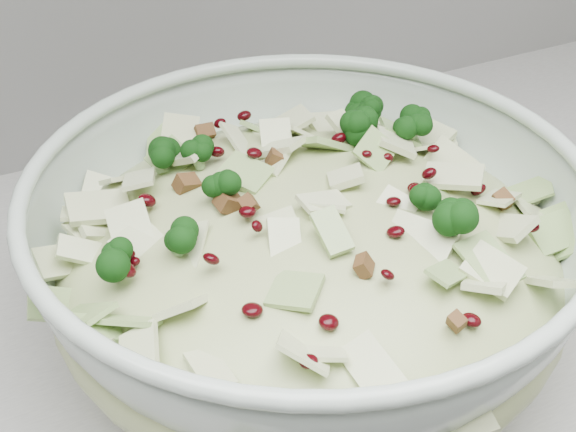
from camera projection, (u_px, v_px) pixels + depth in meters
name	position (u px, v px, depth m)	size (l,w,h in m)	color
mixing_bowl	(308.00, 263.00, 0.60)	(0.53, 0.53, 0.16)	#B2C4B7
salad	(309.00, 235.00, 0.59)	(0.48, 0.48, 0.17)	#B0BA7F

